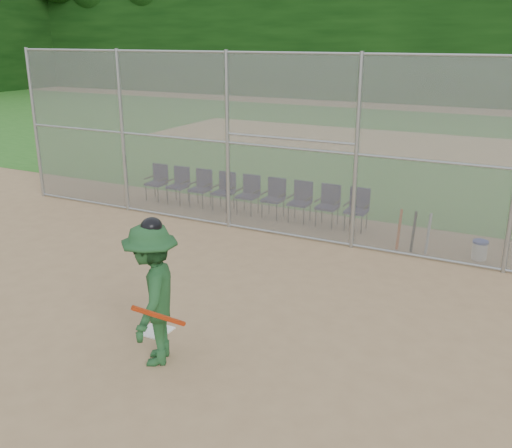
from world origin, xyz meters
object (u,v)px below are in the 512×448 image
at_px(water_cooler, 480,250).
at_px(chair_0, 156,183).
at_px(home_plate, 156,331).
at_px(batter_at_plate, 153,294).

height_order(water_cooler, chair_0, chair_0).
relative_size(water_cooler, chair_0, 0.41).
xyz_separation_m(home_plate, chair_0, (-4.43, 6.01, 0.47)).
distance_m(home_plate, batter_at_plate, 1.28).
bearing_deg(batter_at_plate, chair_0, 126.51).
height_order(batter_at_plate, water_cooler, batter_at_plate).
bearing_deg(water_cooler, batter_at_plate, -120.18).
bearing_deg(batter_at_plate, home_plate, 127.34).
xyz_separation_m(home_plate, batter_at_plate, (0.49, -0.64, 0.99)).
bearing_deg(water_cooler, home_plate, -126.60).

